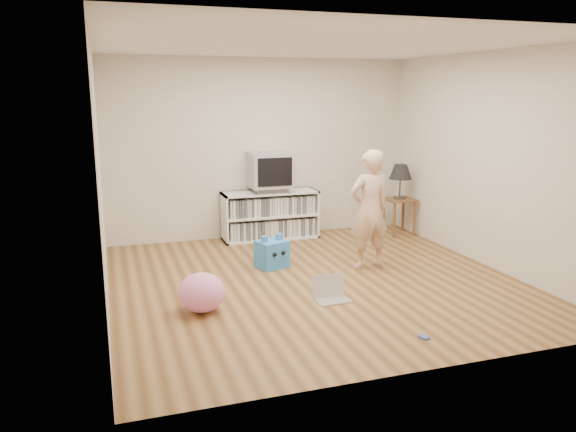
# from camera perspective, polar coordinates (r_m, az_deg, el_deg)

# --- Properties ---
(ground) EXTENTS (4.50, 4.50, 0.00)m
(ground) POSITION_cam_1_polar(r_m,az_deg,el_deg) (6.46, 2.73, -6.60)
(ground) COLOR brown
(ground) RESTS_ON ground
(walls) EXTENTS (4.52, 4.52, 2.60)m
(walls) POSITION_cam_1_polar(r_m,az_deg,el_deg) (6.16, 2.86, 4.90)
(walls) COLOR beige
(walls) RESTS_ON ground
(ceiling) EXTENTS (4.50, 4.50, 0.01)m
(ceiling) POSITION_cam_1_polar(r_m,az_deg,el_deg) (6.13, 2.99, 17.03)
(ceiling) COLOR white
(ceiling) RESTS_ON walls
(media_unit) EXTENTS (1.40, 0.45, 0.70)m
(media_unit) POSITION_cam_1_polar(r_m,az_deg,el_deg) (8.25, -1.86, 0.13)
(media_unit) COLOR white
(media_unit) RESTS_ON ground
(dvd_deck) EXTENTS (0.45, 0.35, 0.07)m
(dvd_deck) POSITION_cam_1_polar(r_m,az_deg,el_deg) (8.16, -1.85, 2.75)
(dvd_deck) COLOR gray
(dvd_deck) RESTS_ON media_unit
(crt_tv) EXTENTS (0.60, 0.53, 0.50)m
(crt_tv) POSITION_cam_1_polar(r_m,az_deg,el_deg) (8.12, -1.86, 4.73)
(crt_tv) COLOR #97979B
(crt_tv) RESTS_ON dvd_deck
(side_table) EXTENTS (0.42, 0.42, 0.55)m
(side_table) POSITION_cam_1_polar(r_m,az_deg,el_deg) (8.63, 11.22, 0.89)
(side_table) COLOR brown
(side_table) RESTS_ON ground
(table_lamp) EXTENTS (0.34, 0.34, 0.52)m
(table_lamp) POSITION_cam_1_polar(r_m,az_deg,el_deg) (8.54, 11.37, 4.34)
(table_lamp) COLOR #333333
(table_lamp) RESTS_ON side_table
(person) EXTENTS (0.56, 0.39, 1.45)m
(person) POSITION_cam_1_polar(r_m,az_deg,el_deg) (6.83, 8.25, 0.65)
(person) COLOR beige
(person) RESTS_ON ground
(laptop) EXTENTS (0.36, 0.30, 0.24)m
(laptop) POSITION_cam_1_polar(r_m,az_deg,el_deg) (5.90, 4.35, -7.82)
(laptop) COLOR silver
(laptop) RESTS_ON ground
(playing_cards) EXTENTS (0.09, 0.10, 0.02)m
(playing_cards) POSITION_cam_1_polar(r_m,az_deg,el_deg) (5.17, 13.66, -11.87)
(playing_cards) COLOR #4758BE
(playing_cards) RESTS_ON ground
(plush_blue) EXTENTS (0.43, 0.38, 0.41)m
(plush_blue) POSITION_cam_1_polar(r_m,az_deg,el_deg) (6.91, -1.63, -3.83)
(plush_blue) COLOR #2A7ED4
(plush_blue) RESTS_ON ground
(plush_pink) EXTENTS (0.59, 0.59, 0.39)m
(plush_pink) POSITION_cam_1_polar(r_m,az_deg,el_deg) (5.60, -8.77, -7.69)
(plush_pink) COLOR #FF83C9
(plush_pink) RESTS_ON ground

